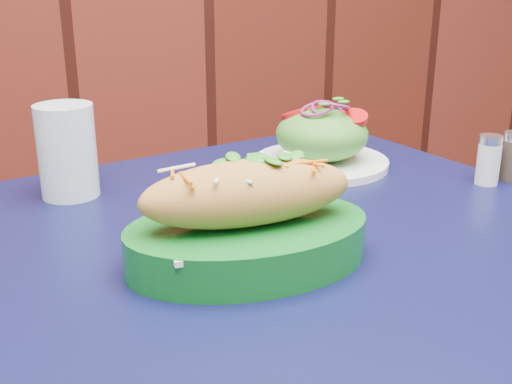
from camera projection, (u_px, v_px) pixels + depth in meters
name	position (u px, v px, depth m)	size (l,w,h in m)	color
cafe_table	(292.00, 301.00, 0.79)	(0.93, 0.93, 0.75)	black
banh_mi_basket	(248.00, 221.00, 0.68)	(0.27, 0.19, 0.12)	#0E621D
salad_plate	(322.00, 140.00, 1.01)	(0.21, 0.21, 0.11)	white
water_glass	(67.00, 151.00, 0.87)	(0.08, 0.08, 0.13)	silver
salt_shaker	(489.00, 160.00, 0.93)	(0.03, 0.03, 0.07)	white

